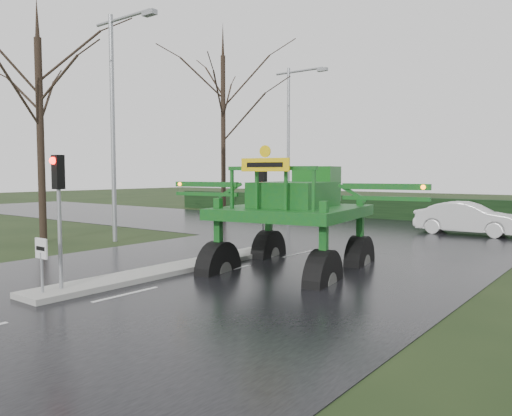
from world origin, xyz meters
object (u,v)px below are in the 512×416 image
Objects in this scene: traffic_signal_near at (58,193)px; traffic_signal_mid at (263,186)px; street_light_left_near at (117,107)px; crop_sprayer at (222,198)px; white_sedan at (467,235)px; keep_left_sign at (41,256)px; street_light_left_far at (292,129)px.

traffic_signal_near is 1.00× the size of traffic_signal_mid.
crop_sprayer is (8.03, -2.16, -3.70)m from street_light_left_near.
street_light_left_near is 9.11m from crop_sprayer.
white_sedan is (3.63, 14.33, -2.29)m from crop_sprayer.
crop_sprayer is 1.74× the size of white_sedan.
keep_left_sign is 0.27× the size of white_sedan.
street_light_left_far is at bearing 107.32° from crop_sprayer.
traffic_signal_mid is 0.72× the size of white_sedan.
traffic_signal_mid is at bearing 12.21° from street_light_left_near.
traffic_signal_near is at bearing -90.00° from traffic_signal_mid.
traffic_signal_mid is at bearing -61.14° from street_light_left_far.
street_light_left_near is at bearing 155.84° from crop_sprayer.
street_light_left_near is at bearing -167.79° from traffic_signal_mid.
traffic_signal_mid is 3.84m from crop_sprayer.
traffic_signal_near is 0.35× the size of street_light_left_far.
keep_left_sign is 23.11m from street_light_left_far.
crop_sprayer is at bearing 164.69° from white_sedan.
traffic_signal_near is 8.50m from traffic_signal_mid.
white_sedan is at bearing 76.05° from traffic_signal_near.
white_sedan is at bearing 65.95° from traffic_signal_mid.
crop_sprayer is (1.14, -3.65, -0.30)m from traffic_signal_mid.
street_light_left_near is 14.00m from street_light_left_far.
crop_sprayer is at bearing -72.68° from traffic_signal_mid.
keep_left_sign is 9.12m from traffic_signal_mid.
white_sedan is at bearing -8.93° from street_light_left_far.
crop_sprayer reaches higher than traffic_signal_mid.
traffic_signal_near and traffic_signal_mid have the same top height.
keep_left_sign is 5.60m from crop_sprayer.
keep_left_sign is at bearing -47.41° from street_light_left_near.
street_light_left_near reaches higher than white_sedan.
keep_left_sign is 0.14× the size of street_light_left_near.
street_light_left_near is 17.88m from white_sedan.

